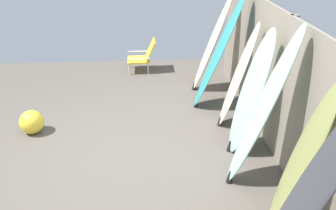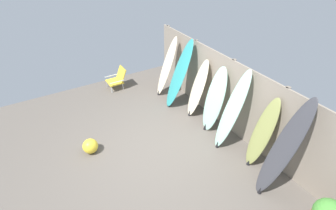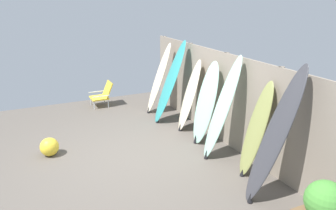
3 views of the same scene
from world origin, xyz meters
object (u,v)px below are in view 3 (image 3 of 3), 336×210
Objects in this scene: surfboard_cream_0 at (159,79)px; surfboard_seafoam_3 at (206,103)px; surfboard_cream_2 at (189,96)px; surfboard_seafoam_4 at (222,109)px; surfboard_charcoal_6 at (275,136)px; beach_ball at (49,147)px; surfboard_olive_5 at (256,130)px; beach_chair at (103,94)px; surfboard_teal_1 at (170,82)px.

surfboard_cream_0 is 2.07m from surfboard_seafoam_3.
surfboard_seafoam_4 reaches higher than surfboard_cream_2.
surfboard_cream_0 is 4.14m from surfboard_charcoal_6.
beach_ball is at bearing -103.24° from surfboard_seafoam_3.
surfboard_olive_5 is at bearing 1.49° from surfboard_cream_2.
surfboard_charcoal_6 is 5.36m from beach_chair.
surfboard_seafoam_4 is (1.36, -0.08, 0.16)m from surfboard_cream_2.
surfboard_charcoal_6 is (2.08, -0.15, 0.17)m from surfboard_seafoam_3.
surfboard_seafoam_4 reaches higher than beach_chair.
surfboard_seafoam_3 reaches higher than surfboard_olive_5.
beach_chair is (-1.78, -1.14, -0.61)m from surfboard_teal_1.
beach_ball is (-2.12, -2.99, -0.62)m from surfboard_olive_5.
surfboard_cream_2 is at bearing 176.64° from surfboard_seafoam_4.
surfboard_cream_0 reaches higher than surfboard_olive_5.
surfboard_cream_0 reaches higher than beach_chair.
surfboard_charcoal_6 reaches higher than surfboard_cream_0.
surfboard_cream_2 is 2.13m from surfboard_olive_5.
surfboard_cream_2 is at bearing 176.72° from surfboard_charcoal_6.
surfboard_cream_2 is at bearing 178.99° from surfboard_seafoam_3.
surfboard_seafoam_4 is 1.41m from surfboard_charcoal_6.
surfboard_olive_5 is 0.71m from surfboard_charcoal_6.
surfboard_seafoam_3 is at bearing 5.95° from surfboard_teal_1.
surfboard_charcoal_6 is 4.00m from beach_ball.
surfboard_charcoal_6 is at bearing -3.20° from surfboard_seafoam_4.
surfboard_olive_5 is 2.47× the size of beach_chair.
surfboard_charcoal_6 is (0.64, -0.21, 0.20)m from surfboard_olive_5.
surfboard_olive_5 is (0.77, 0.14, -0.14)m from surfboard_seafoam_4.
surfboard_seafoam_4 is 4.02m from beach_chair.
beach_chair is at bearing -157.66° from surfboard_seafoam_3.
beach_chair is at bearing -132.02° from surfboard_cream_0.
surfboard_cream_0 reaches higher than beach_ball.
beach_chair is at bearing -163.49° from surfboard_olive_5.
surfboard_teal_1 is 5.52× the size of beach_ball.
surfboard_cream_0 is 0.93× the size of surfboard_seafoam_4.
surfboard_seafoam_4 is at bearing -5.79° from surfboard_seafoam_3.
surfboard_teal_1 reaches higher than beach_ball.
surfboard_cream_2 is at bearing 13.21° from surfboard_teal_1.
surfboard_cream_0 is 1.67m from beach_chair.
surfboard_charcoal_6 reaches higher than beach_ball.
surfboard_olive_5 reaches higher than beach_ball.
beach_ball is at bearing -125.35° from surfboard_olive_5.
surfboard_olive_5 is at bearing 32.45° from beach_chair.
surfboard_seafoam_4 is 5.48× the size of beach_ball.
surfboard_cream_0 is at bearing 63.91° from beach_chair.
surfboard_cream_0 is 2.71× the size of beach_chair.
surfboard_teal_1 is 1.01× the size of surfboard_seafoam_4.
surfboard_seafoam_3 is (2.06, 0.11, -0.05)m from surfboard_cream_0.
surfboard_teal_1 reaches higher than surfboard_seafoam_4.
surfboard_seafoam_3 is 2.09m from surfboard_charcoal_6.
surfboard_teal_1 is at bearing -2.58° from surfboard_cream_0.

